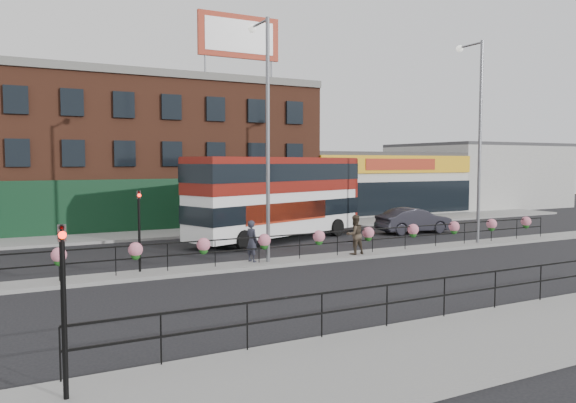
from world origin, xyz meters
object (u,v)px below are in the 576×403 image
double_decker_bus (278,190)px  car (414,221)px  pedestrian_a (252,241)px  lamp_column_east (476,124)px  pedestrian_b (355,235)px  lamp_column_west (265,118)px

double_decker_bus → car: 9.37m
double_decker_bus → car: (9.07, -1.05, -2.11)m
pedestrian_a → lamp_column_east: bearing=-106.7°
car → pedestrian_b: (-8.51, -5.76, 0.28)m
lamp_column_east → car: bearing=85.5°
pedestrian_b → lamp_column_east: lamp_column_east is taller
double_decker_bus → lamp_column_east: size_ratio=1.11×
double_decker_bus → pedestrian_a: (-4.50, -6.35, -1.86)m
pedestrian_b → lamp_column_east: size_ratio=0.17×
car → lamp_column_east: lamp_column_east is taller
car → lamp_column_east: (-0.42, -5.36, 5.72)m
double_decker_bus → pedestrian_a: size_ratio=6.62×
car → pedestrian_b: size_ratio=2.68×
car → lamp_column_east: size_ratio=0.46×
double_decker_bus → lamp_column_west: lamp_column_west is taller
lamp_column_west → lamp_column_east: (12.52, -0.03, 0.17)m
pedestrian_a → double_decker_bus: bearing=-51.8°
pedestrian_b → lamp_column_west: 6.90m
double_decker_bus → pedestrian_b: (0.56, -6.81, -1.83)m
pedestrian_a → pedestrian_b: 5.09m
double_decker_bus → pedestrian_a: double_decker_bus is taller
lamp_column_east → pedestrian_a: bearing=179.7°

